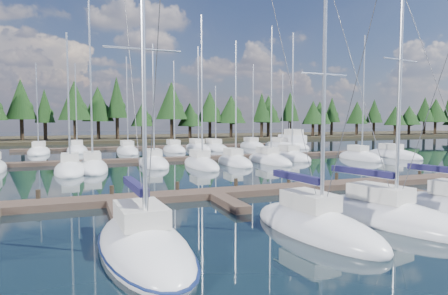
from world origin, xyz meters
name	(u,v)px	position (x,y,z in m)	size (l,w,h in m)	color
ground	(231,170)	(0.00, 30.00, 0.00)	(260.00, 260.00, 0.00)	black
far_shore	(139,138)	(0.00, 90.00, 0.30)	(220.00, 30.00, 0.60)	#2E2819
main_dock	(301,189)	(0.00, 17.36, 0.20)	(44.00, 6.13, 0.90)	#48372D
back_docks	(181,152)	(0.00, 49.58, 0.20)	(50.00, 21.80, 0.40)	#48372D
front_sailboat_1	(143,245)	(-11.73, 8.95, 0.28)	(3.55, 8.85, 13.16)	silver
front_sailboat_2	(315,226)	(-4.47, 8.92, 0.28)	(3.55, 7.98, 12.12)	silver
front_sailboat_3	(387,216)	(-0.31, 9.25, 0.29)	(4.61, 9.06, 13.63)	silver
back_sailboat_rows	(193,154)	(0.37, 44.49, 0.27)	(47.81, 32.60, 16.73)	silver
motor_yacht_right	(292,144)	(20.59, 54.02, 0.55)	(3.86, 10.32, 5.10)	silver
tree_line	(125,107)	(-4.10, 80.19, 7.31)	(184.60, 11.64, 13.08)	black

